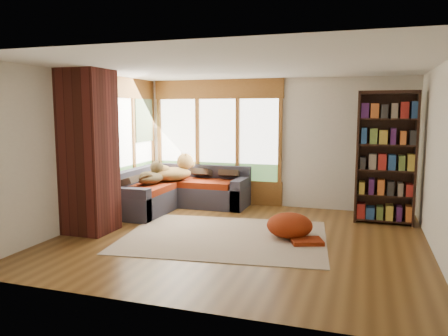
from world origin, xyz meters
The scene contains 17 objects.
floor centered at (0.00, 0.00, 0.00)m, with size 5.50×5.50×0.00m, color #573818.
ceiling centered at (0.00, 0.00, 2.60)m, with size 5.50×5.50×0.00m, color white.
wall_back centered at (0.00, 2.50, 1.30)m, with size 5.50×0.04×2.60m, color silver.
wall_front centered at (0.00, -2.50, 1.30)m, with size 5.50×0.04×2.60m, color silver.
wall_left centered at (-2.75, 0.00, 1.30)m, with size 0.04×5.00×2.60m, color silver.
wall_right centered at (2.75, 0.00, 1.30)m, with size 0.04×5.00×2.60m, color silver.
windows_back centered at (-1.20, 2.47, 1.35)m, with size 2.82×0.10×1.90m.
windows_left centered at (-2.72, 1.20, 1.35)m, with size 0.10×2.62×1.90m.
roller_blind centered at (-2.69, 2.03, 1.75)m, with size 0.03×0.72×0.90m, color #667D58.
brick_chimney centered at (-2.40, -0.35, 1.30)m, with size 0.70×0.70×2.60m, color #471914.
sectional_sofa centered at (-1.95, 1.70, 0.30)m, with size 2.20×2.20×0.80m.
area_rug centered at (-0.24, 0.02, 0.01)m, with size 3.10×2.37×0.01m, color beige.
bookshelf centered at (2.14, 1.69, 1.15)m, with size 0.98×0.33×2.29m.
pouf centered at (0.73, 0.31, 0.20)m, with size 0.71×0.71×0.38m, color maroon.
dog_tan centered at (-1.86, 1.73, 0.78)m, with size 0.96×0.97×0.48m.
dog_brindle centered at (-2.13, 1.27, 0.73)m, with size 0.48×0.72×0.38m.
throw_pillows centered at (-1.92, 1.85, 0.75)m, with size 1.98×1.68×0.45m.
Camera 1 is at (1.80, -6.27, 1.96)m, focal length 35.00 mm.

